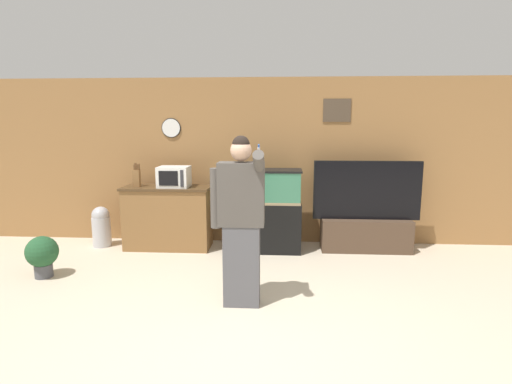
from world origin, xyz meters
TOP-DOWN VIEW (x-y plane):
  - ground_plane at (0.00, 0.00)m, footprint 18.00×18.00m
  - wall_back_paneled at (-0.00, 2.99)m, footprint 10.00×0.08m
  - counter_island at (-1.42, 2.53)m, footprint 1.32×0.57m
  - microwave at (-1.30, 2.50)m, footprint 0.45×0.37m
  - knife_block at (-1.87, 2.51)m, footprint 0.10×0.08m
  - aquarium_on_stand at (0.09, 2.48)m, footprint 1.02×0.46m
  - tv_on_stand at (1.58, 2.57)m, footprint 1.59×0.40m
  - person_standing at (-0.11, 0.64)m, footprint 0.56×0.42m
  - potted_plant at (-2.65, 1.24)m, footprint 0.39×0.39m
  - trash_bin at (-2.49, 2.54)m, footprint 0.28×0.28m

SIDE VIEW (x-z plane):
  - ground_plane at x=0.00m, z-range 0.00..0.00m
  - potted_plant at x=-2.65m, z-range 0.04..0.56m
  - trash_bin at x=-2.49m, z-range 0.01..0.64m
  - tv_on_stand at x=1.58m, z-range -0.28..1.08m
  - counter_island at x=-1.42m, z-range 0.00..0.96m
  - aquarium_on_stand at x=0.09m, z-range 0.00..1.23m
  - person_standing at x=-0.11m, z-range 0.04..1.82m
  - knife_block at x=-1.87m, z-range 0.92..1.28m
  - microwave at x=-1.30m, z-range 0.96..1.27m
  - wall_back_paneled at x=0.00m, z-range 0.00..2.60m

